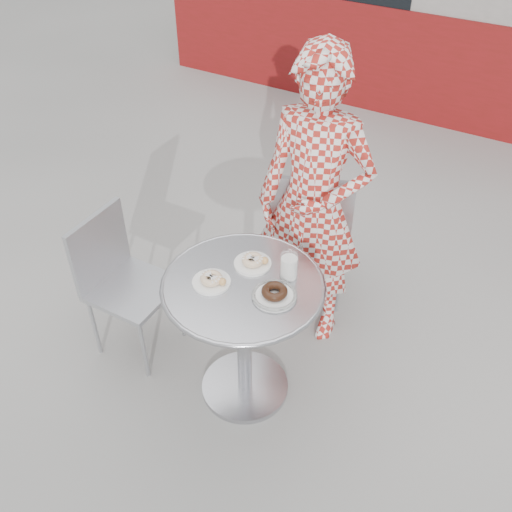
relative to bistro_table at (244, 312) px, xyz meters
The scene contains 9 objects.
ground 0.59m from the bistro_table, behind, with size 60.00×60.00×0.00m, color #A8A5A0.
bistro_table is the anchor object (origin of this frame).
chair_far 0.95m from the bistro_table, 94.07° to the left, with size 0.59×0.59×0.96m.
chair_left 0.78m from the bistro_table, behind, with size 0.42×0.41×0.86m.
seated_person 0.69m from the bistro_table, 85.35° to the left, with size 0.62×0.41×1.70m, color maroon.
plate_far 0.25m from the bistro_table, 100.62° to the left, with size 0.18×0.18×0.05m.
plate_near 0.25m from the bistro_table, 150.40° to the right, with size 0.18×0.18×0.05m.
plate_checker 0.27m from the bistro_table, ahead, with size 0.21×0.21×0.05m.
milk_cup 0.33m from the bistro_table, 42.62° to the left, with size 0.08×0.08×0.13m.
Camera 1 is at (1.07, -1.65, 2.56)m, focal length 40.00 mm.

